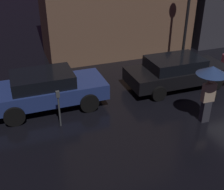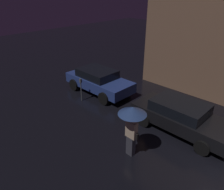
{
  "view_description": "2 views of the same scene",
  "coord_description": "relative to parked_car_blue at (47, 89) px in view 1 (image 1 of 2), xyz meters",
  "views": [
    {
      "loc": [
        -9.42,
        -8.14,
        5.49
      ],
      "look_at": [
        -6.49,
        -0.21,
        1.0
      ],
      "focal_mm": 45.0,
      "sensor_mm": 36.0,
      "label": 1
    },
    {
      "loc": [
        0.58,
        -6.63,
        5.83
      ],
      "look_at": [
        -5.98,
        0.13,
        1.13
      ],
      "focal_mm": 35.0,
      "sensor_mm": 36.0,
      "label": 2
    }
  ],
  "objects": [
    {
      "name": "parked_car_blue",
      "position": [
        0.0,
        0.0,
        0.0
      ],
      "size": [
        4.3,
        2.03,
        1.41
      ],
      "rotation": [
        0.0,
        0.0,
        -0.0
      ],
      "color": "navy",
      "rests_on": "ground"
    },
    {
      "name": "parking_meter",
      "position": [
        0.17,
        -1.49,
        0.06
      ],
      "size": [
        0.12,
        0.1,
        1.34
      ],
      "color": "#4C5154",
      "rests_on": "ground"
    },
    {
      "name": "parked_car_black",
      "position": [
        5.52,
        -0.16,
        -0.05
      ],
      "size": [
        4.44,
        2.0,
        1.34
      ],
      "rotation": [
        0.0,
        0.0,
        -0.01
      ],
      "color": "black",
      "rests_on": "ground"
    },
    {
      "name": "pedestrian_with_umbrella",
      "position": [
        4.98,
        -2.95,
        0.88
      ],
      "size": [
        1.03,
        1.03,
        2.09
      ],
      "rotation": [
        0.0,
        0.0,
        3.11
      ],
      "color": "#383842",
      "rests_on": "ground"
    }
  ]
}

